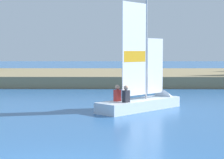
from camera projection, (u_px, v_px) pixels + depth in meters
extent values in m
cube|color=#897A56|center=(99.00, 76.00, 33.69)|extent=(80.00, 14.31, 0.84)
cube|color=silver|center=(140.00, 105.00, 16.94)|extent=(3.96, 3.94, 0.47)
cone|color=silver|center=(169.00, 100.00, 18.47)|extent=(1.54, 1.54, 1.09)
cylinder|color=#B7B7BC|center=(146.00, 47.00, 17.06)|extent=(0.08, 0.08, 4.69)
cube|color=white|center=(135.00, 49.00, 16.53)|extent=(1.12, 1.11, 3.99)
cube|color=orange|center=(135.00, 56.00, 16.55)|extent=(1.01, 1.00, 0.48)
cube|color=white|center=(155.00, 66.00, 17.57)|extent=(0.79, 0.78, 2.53)
cylinder|color=#B7B7BC|center=(135.00, 95.00, 16.68)|extent=(1.14, 1.13, 0.06)
cube|color=#26262D|center=(126.00, 96.00, 15.91)|extent=(0.34, 0.34, 0.51)
sphere|color=tan|center=(126.00, 88.00, 15.89)|extent=(0.20, 0.20, 0.20)
cube|color=red|center=(117.00, 95.00, 16.31)|extent=(0.34, 0.34, 0.50)
sphere|color=tan|center=(117.00, 87.00, 16.28)|extent=(0.20, 0.20, 0.20)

